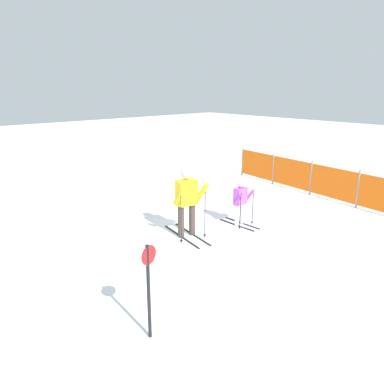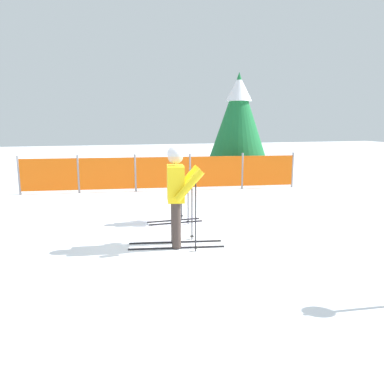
# 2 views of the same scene
# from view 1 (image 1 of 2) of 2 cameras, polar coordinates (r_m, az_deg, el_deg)

# --- Properties ---
(ground_plane) EXTENTS (60.00, 60.00, 0.00)m
(ground_plane) POSITION_cam_1_polar(r_m,az_deg,el_deg) (8.94, 0.93, -6.85)
(ground_plane) COLOR white
(skier_adult) EXTENTS (1.64, 0.79, 1.70)m
(skier_adult) POSITION_cam_1_polar(r_m,az_deg,el_deg) (8.65, -0.76, -0.51)
(skier_adult) COLOR black
(skier_adult) RESTS_ON ground_plane
(skier_child) EXTENTS (1.14, 0.57, 1.21)m
(skier_child) POSITION_cam_1_polar(r_m,az_deg,el_deg) (9.54, 7.43, -0.98)
(skier_child) COLOR black
(skier_child) RESTS_ON ground_plane
(safety_fence) EXTENTS (8.36, 1.22, 1.13)m
(safety_fence) POSITION_cam_1_polar(r_m,az_deg,el_deg) (12.30, 20.72, 1.28)
(safety_fence) COLOR gray
(safety_fence) RESTS_ON ground_plane
(trail_marker) EXTENTS (0.09, 0.28, 1.42)m
(trail_marker) POSITION_cam_1_polar(r_m,az_deg,el_deg) (5.30, -6.61, -13.35)
(trail_marker) COLOR black
(trail_marker) RESTS_ON ground_plane
(snow_mound) EXTENTS (0.73, 0.62, 0.29)m
(snow_mound) POSITION_cam_1_polar(r_m,az_deg,el_deg) (9.81, -19.67, -5.71)
(snow_mound) COLOR white
(snow_mound) RESTS_ON ground_plane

